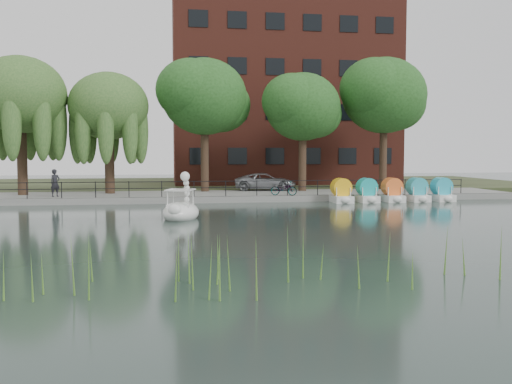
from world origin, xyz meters
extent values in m
plane|color=#344642|center=(0.00, 0.00, 0.00)|extent=(120.00, 120.00, 0.00)
cube|color=gray|center=(0.00, 16.00, 0.20)|extent=(40.00, 6.00, 0.40)
cube|color=gray|center=(0.00, 13.05, 0.20)|extent=(40.00, 0.25, 0.40)
cube|color=#47512D|center=(0.00, 30.00, 0.18)|extent=(60.00, 22.00, 0.36)
cylinder|color=black|center=(0.00, 13.25, 1.35)|extent=(32.00, 0.04, 0.04)
cylinder|color=black|center=(0.00, 13.25, 0.95)|extent=(32.00, 0.04, 0.04)
cylinder|color=black|center=(0.00, 13.25, 0.90)|extent=(0.05, 0.05, 1.00)
cube|color=#4C1E16|center=(7.00, 30.00, 9.36)|extent=(20.00, 10.00, 18.00)
cylinder|color=#473323|center=(-13.00, 16.50, 2.50)|extent=(0.60, 0.60, 4.20)
ellipsoid|color=olive|center=(-13.00, 16.50, 6.91)|extent=(5.88, 5.88, 5.00)
cylinder|color=#473323|center=(-7.50, 17.00, 2.30)|extent=(0.60, 0.60, 3.80)
ellipsoid|color=olive|center=(-7.50, 17.00, 6.29)|extent=(5.32, 5.32, 4.52)
cylinder|color=#473323|center=(-1.00, 18.00, 2.65)|extent=(0.60, 0.60, 4.50)
ellipsoid|color=#35752C|center=(-1.00, 18.00, 7.10)|extent=(6.00, 6.00, 5.10)
cylinder|color=#473323|center=(6.00, 17.50, 2.42)|extent=(0.60, 0.60, 4.05)
ellipsoid|color=#35752C|center=(6.00, 17.50, 6.43)|extent=(5.40, 5.40, 4.59)
cylinder|color=#473323|center=(12.50, 18.50, 2.76)|extent=(0.60, 0.60, 4.72)
ellipsoid|color=#35752C|center=(12.50, 18.50, 7.44)|extent=(6.30, 6.30, 5.36)
imported|color=gray|center=(3.45, 18.45, 1.12)|extent=(3.01, 5.42, 1.44)
imported|color=gray|center=(3.77, 13.35, 0.90)|extent=(1.25, 1.82, 1.00)
imported|color=black|center=(-10.60, 14.51, 1.39)|extent=(0.85, 0.83, 1.98)
ellipsoid|color=white|center=(-3.03, 4.70, 0.29)|extent=(2.31, 2.98, 0.59)
cube|color=white|center=(-3.06, 4.61, 0.59)|extent=(1.35, 1.42, 0.29)
cube|color=white|center=(-3.04, 4.66, 1.40)|extent=(1.53, 1.60, 0.06)
ellipsoid|color=white|center=(-3.33, 3.62, 0.54)|extent=(0.72, 0.63, 0.55)
sphere|color=white|center=(-2.79, 5.55, 2.00)|extent=(0.47, 0.47, 0.47)
cone|color=black|center=(-2.71, 5.85, 1.97)|extent=(0.26, 0.30, 0.20)
cylinder|color=yellow|center=(-2.75, 5.72, 1.98)|extent=(0.27, 0.16, 0.25)
cube|color=white|center=(7.26, 12.10, 0.22)|extent=(1.15, 1.70, 0.44)
cylinder|color=yellow|center=(7.26, 12.20, 0.95)|extent=(0.90, 1.20, 0.90)
cube|color=white|center=(8.96, 12.10, 0.22)|extent=(1.15, 1.70, 0.44)
cylinder|color=#1AABAB|center=(8.96, 12.20, 0.95)|extent=(0.90, 1.20, 0.90)
cube|color=white|center=(10.66, 12.10, 0.22)|extent=(1.15, 1.70, 0.44)
cylinder|color=orange|center=(10.66, 12.20, 0.95)|extent=(0.90, 1.20, 0.90)
cube|color=white|center=(12.36, 12.10, 0.22)|extent=(1.15, 1.70, 0.44)
cylinder|color=#31AABA|center=(12.36, 12.20, 0.95)|extent=(0.90, 1.20, 0.90)
cube|color=white|center=(14.06, 12.10, 0.22)|extent=(1.15, 1.70, 0.44)
cylinder|color=#2CB0C9|center=(14.06, 12.20, 0.95)|extent=(0.90, 1.20, 0.90)
camera|label=1|loc=(-3.66, -22.61, 3.18)|focal=40.00mm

